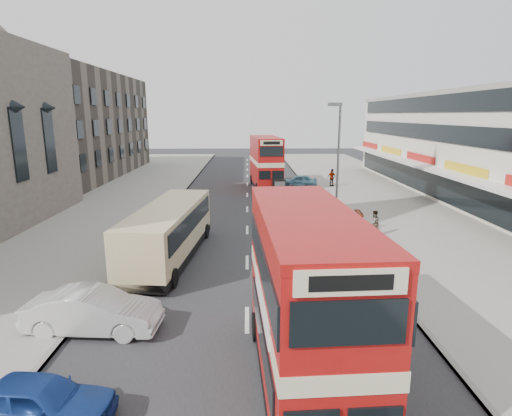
% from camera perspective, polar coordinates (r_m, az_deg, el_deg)
% --- Properties ---
extents(ground, '(160.00, 160.00, 0.00)m').
position_cam_1_polar(ground, '(13.87, -1.25, -19.01)').
color(ground, '#28282B').
rests_on(ground, ground).
extents(road_surface, '(12.00, 90.00, 0.01)m').
position_cam_1_polar(road_surface, '(32.62, -1.22, -0.17)').
color(road_surface, '#28282B').
rests_on(road_surface, ground).
extents(pavement_right, '(12.00, 90.00, 0.15)m').
position_cam_1_polar(pavement_right, '(34.73, 19.00, 0.04)').
color(pavement_right, gray).
rests_on(pavement_right, ground).
extents(pavement_left, '(12.00, 90.00, 0.15)m').
position_cam_1_polar(pavement_left, '(34.76, -21.41, -0.14)').
color(pavement_left, gray).
rests_on(pavement_left, ground).
extents(kerb_left, '(0.20, 90.00, 0.16)m').
position_cam_1_polar(kerb_left, '(33.18, -11.81, -0.10)').
color(kerb_left, gray).
rests_on(kerb_left, ground).
extents(kerb_right, '(0.20, 90.00, 0.16)m').
position_cam_1_polar(kerb_right, '(33.16, 9.38, -0.00)').
color(kerb_right, gray).
rests_on(kerb_right, ground).
extents(brick_terrace, '(14.00, 28.00, 12.00)m').
position_cam_1_polar(brick_terrace, '(54.47, -25.47, 10.18)').
color(brick_terrace, '#66594C').
rests_on(brick_terrace, ground).
extents(commercial_row, '(9.90, 46.20, 9.30)m').
position_cam_1_polar(commercial_row, '(39.30, 29.52, 7.32)').
color(commercial_row, silver).
rests_on(commercial_row, ground).
extents(street_lamp, '(1.00, 0.20, 8.12)m').
position_cam_1_polar(street_lamp, '(30.59, 11.16, 7.80)').
color(street_lamp, slate).
rests_on(street_lamp, ground).
extents(bus_main, '(2.77, 8.67, 4.75)m').
position_cam_1_polar(bus_main, '(11.27, 6.90, -12.56)').
color(bus_main, black).
rests_on(bus_main, ground).
extents(bus_second, '(3.25, 9.07, 4.96)m').
position_cam_1_polar(bus_second, '(41.99, 1.37, 6.34)').
color(bus_second, black).
rests_on(bus_second, ground).
extents(coach, '(3.34, 9.87, 2.57)m').
position_cam_1_polar(coach, '(21.69, -11.90, -3.01)').
color(coach, black).
rests_on(coach, ground).
extents(car_left_near, '(3.75, 1.77, 1.24)m').
position_cam_1_polar(car_left_near, '(12.07, -27.82, -22.51)').
color(car_left_near, navy).
rests_on(car_left_near, ground).
extents(car_left_front, '(4.65, 1.92, 1.50)m').
position_cam_1_polar(car_left_front, '(15.57, -21.52, -13.09)').
color(car_left_front, silver).
rests_on(car_left_front, ground).
extents(car_right_a, '(4.85, 2.32, 1.36)m').
position_cam_1_polar(car_right_a, '(26.69, 9.33, -1.78)').
color(car_right_a, maroon).
rests_on(car_right_a, ground).
extents(car_right_b, '(4.07, 2.24, 1.08)m').
position_cam_1_polar(car_right_b, '(35.00, 7.01, 1.52)').
color(car_right_b, orange).
rests_on(car_right_b, ground).
extents(car_right_c, '(3.84, 1.87, 1.26)m').
position_cam_1_polar(car_right_c, '(42.82, 5.92, 3.73)').
color(car_right_c, '#5DA1BA').
rests_on(car_right_c, ground).
extents(pedestrian_near, '(0.66, 0.54, 1.55)m').
position_cam_1_polar(pedestrian_near, '(25.97, 15.96, -1.96)').
color(pedestrian_near, gray).
rests_on(pedestrian_near, pavement_right).
extents(pedestrian_far, '(1.12, 0.83, 1.76)m').
position_cam_1_polar(pedestrian_far, '(42.95, 10.40, 4.15)').
color(pedestrian_far, gray).
rests_on(pedestrian_far, pavement_right).
extents(cyclist, '(0.70, 1.75, 1.89)m').
position_cam_1_polar(cyclist, '(33.31, 4.89, 1.15)').
color(cyclist, gray).
rests_on(cyclist, ground).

